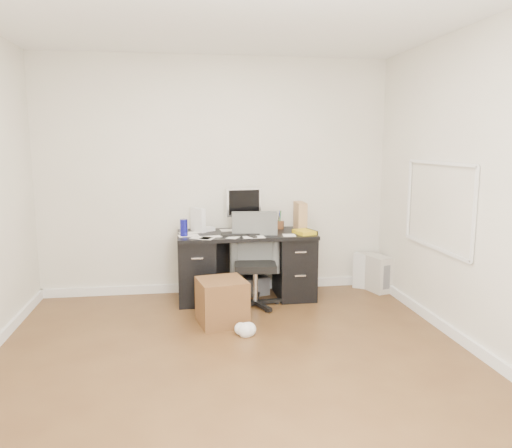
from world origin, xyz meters
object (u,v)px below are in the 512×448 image
Objects in this scene: desk at (246,264)px; wicker_basket at (222,302)px; pc_tower at (375,273)px; keyboard at (240,234)px; lcd_monitor at (244,209)px; office_chair at (255,261)px.

desk reaches higher than wicker_basket.
desk is 1.57m from pc_tower.
keyboard reaches higher than pc_tower.
wicker_basket reaches higher than pc_tower.
desk is 0.40m from keyboard.
keyboard is (-0.07, -0.25, -0.24)m from lcd_monitor.
wicker_basket is (-1.89, -0.85, 0.01)m from pc_tower.
office_chair reaches higher than keyboard.
lcd_monitor is 1.14× the size of wicker_basket.
office_chair is 1.57m from pc_tower.
desk is 3.75× the size of keyboard.
pc_tower is (1.64, 0.23, -0.55)m from keyboard.
lcd_monitor is 0.64m from office_chair.
desk is 0.61m from lcd_monitor.
wicker_basket is at bearing -117.85° from lcd_monitor.
desk reaches higher than pc_tower.
lcd_monitor reaches higher than office_chair.
keyboard reaches higher than wicker_basket.
lcd_monitor is 1.75m from pc_tower.
keyboard is at bearing 171.50° from pc_tower.
office_chair reaches higher than wicker_basket.
pc_tower is at bearing 24.29° from wicker_basket.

